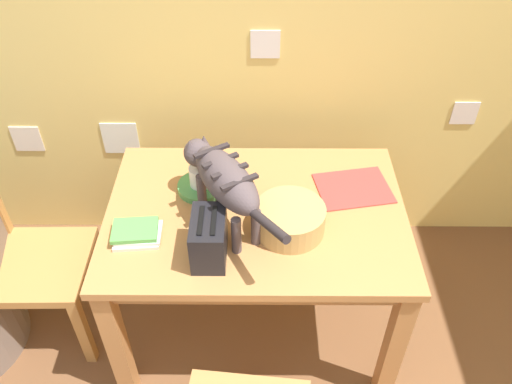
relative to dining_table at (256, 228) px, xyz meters
name	(u,v)px	position (x,y,z in m)	size (l,w,h in m)	color
wall_rear	(273,10)	(0.07, 0.68, 0.62)	(4.47, 0.11, 2.50)	#EDCF73
dining_table	(256,228)	(0.00, 0.00, 0.00)	(1.18, 0.82, 0.72)	#B87C47
cat	(223,178)	(-0.12, -0.05, 0.30)	(0.39, 0.59, 0.30)	#4F4346
saucer_bowl	(201,187)	(-0.23, 0.13, 0.11)	(0.19, 0.19, 0.03)	#48944E
coffee_mug	(201,176)	(-0.22, 0.13, 0.16)	(0.13, 0.09, 0.09)	white
magazine	(353,188)	(0.40, 0.14, 0.10)	(0.29, 0.23, 0.01)	#DD3A37
book_stack	(137,233)	(-0.44, -0.15, 0.12)	(0.19, 0.15, 0.05)	beige
wicker_basket	(290,219)	(0.13, -0.10, 0.15)	(0.26, 0.26, 0.11)	tan
toaster	(209,238)	(-0.16, -0.23, 0.18)	(0.12, 0.20, 0.18)	black
wooden_chair_near	(27,262)	(-0.97, -0.03, -0.18)	(0.43, 0.43, 0.92)	#B68043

